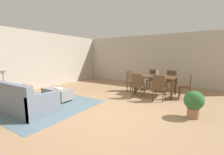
{
  "coord_description": "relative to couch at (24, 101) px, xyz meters",
  "views": [
    {
      "loc": [
        2.29,
        -3.33,
        1.57
      ],
      "look_at": [
        -0.66,
        1.38,
        0.76
      ],
      "focal_mm": 23.97,
      "sensor_mm": 36.0,
      "label": 1
    }
  ],
  "objects": [
    {
      "name": "side_table",
      "position": [
        -1.27,
        0.06,
        0.17
      ],
      "size": [
        0.4,
        0.4,
        0.59
      ],
      "color": "brown",
      "rests_on": "ground_plane"
    },
    {
      "name": "wall_left",
      "position": [
        -2.46,
        1.68,
        1.06
      ],
      "size": [
        0.12,
        11.0,
        2.7
      ],
      "primitive_type": "cube",
      "color": "#BCB2A0",
      "rests_on": "ground_plane"
    },
    {
      "name": "dining_chair_head_west",
      "position": [
        1.56,
        3.85,
        0.23
      ],
      "size": [
        0.41,
        0.41,
        0.92
      ],
      "color": "#513823",
      "rests_on": "ground_plane"
    },
    {
      "name": "ground_plane",
      "position": [
        2.04,
        1.18,
        -0.29
      ],
      "size": [
        10.8,
        10.8,
        0.0
      ],
      "primitive_type": "plane",
      "color": "#9E7A56"
    },
    {
      "name": "potted_plant",
      "position": [
        4.15,
        2.02,
        0.12
      ],
      "size": [
        0.48,
        0.48,
        0.7
      ],
      "color": "#996B4C",
      "rests_on": "ground_plane"
    },
    {
      "name": "dining_chair_near_right",
      "position": [
        3.02,
        3.01,
        0.23
      ],
      "size": [
        0.41,
        0.41,
        0.92
      ],
      "color": "#513823",
      "rests_on": "ground_plane"
    },
    {
      "name": "wall_back",
      "position": [
        2.04,
        6.18,
        1.06
      ],
      "size": [
        9.0,
        0.12,
        2.7
      ],
      "primitive_type": "cube",
      "color": "#BCB2A0",
      "rests_on": "ground_plane"
    },
    {
      "name": "ottoman_table",
      "position": [
        -0.07,
        1.2,
        -0.05
      ],
      "size": [
        1.1,
        0.51,
        0.42
      ],
      "color": "gray",
      "rests_on": "ground_plane"
    },
    {
      "name": "area_rug",
      "position": [
        -0.04,
        0.62,
        -0.29
      ],
      "size": [
        3.0,
        2.8,
        0.01
      ],
      "primitive_type": "cube",
      "color": "slate",
      "rests_on": "ground_plane"
    },
    {
      "name": "dining_chair_head_east",
      "position": [
        3.83,
        3.86,
        0.23
      ],
      "size": [
        0.4,
        0.4,
        0.92
      ],
      "color": "#513823",
      "rests_on": "ground_plane"
    },
    {
      "name": "table_lamp",
      "position": [
        -1.27,
        0.06,
        0.71
      ],
      "size": [
        0.26,
        0.26,
        0.53
      ],
      "color": "brown",
      "rests_on": "side_table"
    },
    {
      "name": "dining_chair_far_right",
      "position": [
        3.08,
        4.72,
        0.23
      ],
      "size": [
        0.41,
        0.41,
        0.92
      ],
      "color": "#513823",
      "rests_on": "ground_plane"
    },
    {
      "name": "dining_chair_far_left",
      "position": [
        2.28,
        4.73,
        0.23
      ],
      "size": [
        0.43,
        0.43,
        0.92
      ],
      "color": "#513823",
      "rests_on": "ground_plane"
    },
    {
      "name": "vase_centerpiece",
      "position": [
        2.7,
        3.87,
        0.59
      ],
      "size": [
        0.09,
        0.09,
        0.23
      ],
      "primitive_type": "cylinder",
      "color": "silver",
      "rests_on": "dining_table"
    },
    {
      "name": "dining_table",
      "position": [
        2.66,
        3.86,
        0.38
      ],
      "size": [
        1.54,
        0.99,
        0.76
      ],
      "color": "#513823",
      "rests_on": "ground_plane"
    },
    {
      "name": "dining_chair_near_left",
      "position": [
        2.23,
        3.0,
        0.23
      ],
      "size": [
        0.41,
        0.41,
        0.92
      ],
      "color": "#513823",
      "rests_on": "ground_plane"
    },
    {
      "name": "book_on_ottoman",
      "position": [
        0.02,
        1.2,
        0.15
      ],
      "size": [
        0.26,
        0.2,
        0.03
      ],
      "primitive_type": "cube",
      "rotation": [
        0.0,
        0.0,
        0.01
      ],
      "color": "silver",
      "rests_on": "ottoman_table"
    },
    {
      "name": "couch",
      "position": [
        0.0,
        0.0,
        0.0
      ],
      "size": [
        1.94,
        0.9,
        0.86
      ],
      "color": "slate",
      "rests_on": "ground_plane"
    }
  ]
}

